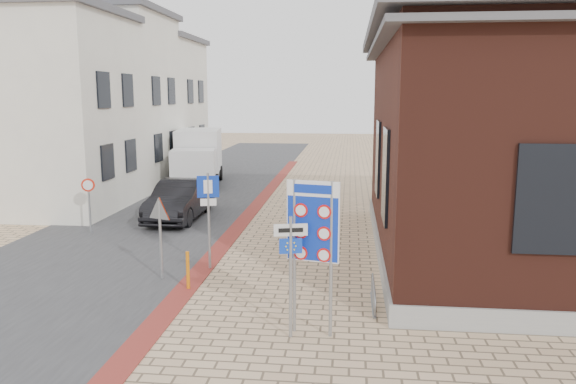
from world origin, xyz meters
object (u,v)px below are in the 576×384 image
at_px(sedan, 180,200).
at_px(essen_sign, 291,258).
at_px(border_sign, 313,224).
at_px(parking_sign, 208,203).
at_px(box_truck, 198,157).
at_px(bollard, 188,271).

xyz_separation_m(sedan, essen_sign, (5.44, -10.30, 0.88)).
xyz_separation_m(border_sign, parking_sign, (-3.14, 4.00, -0.42)).
distance_m(sedan, parking_sign, 6.77).
bearing_deg(box_truck, border_sign, -77.63).
height_order(box_truck, parking_sign, box_truck).
height_order(sedan, parking_sign, parking_sign).
bearing_deg(bollard, essen_sign, -41.26).
height_order(box_truck, border_sign, border_sign).
xyz_separation_m(sedan, bollard, (2.59, -7.80, -0.28)).
height_order(border_sign, essen_sign, border_sign).
relative_size(essen_sign, bollard, 2.54).
bearing_deg(border_sign, box_truck, 124.67).
relative_size(sedan, border_sign, 1.47).
bearing_deg(box_truck, parking_sign, -83.01).
relative_size(sedan, bollard, 4.76).
bearing_deg(sedan, border_sign, -59.75).
xyz_separation_m(box_truck, essen_sign, (7.03, -18.80, 0.14)).
height_order(sedan, essen_sign, essen_sign).
bearing_deg(essen_sign, parking_sign, 109.20).
distance_m(border_sign, parking_sign, 5.10).
distance_m(border_sign, bollard, 4.39).
distance_m(essen_sign, parking_sign, 5.01).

